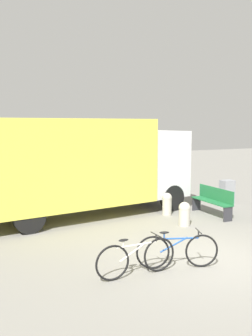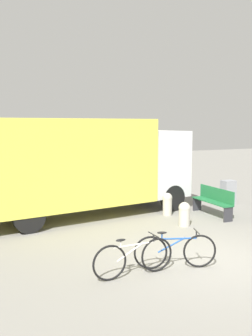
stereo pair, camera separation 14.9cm
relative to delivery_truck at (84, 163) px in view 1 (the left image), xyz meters
name	(u,v)px [view 1 (the left image)]	position (x,y,z in m)	size (l,w,h in m)	color
ground_plane	(212,259)	(1.30, -5.30, -1.84)	(60.00, 60.00, 0.00)	gray
delivery_truck	(84,163)	(0.00, 0.00, 0.00)	(7.80, 3.21, 3.34)	#EAE04C
park_bench	(213,200)	(4.05, -1.87, -1.30)	(0.44, 1.88, 0.97)	#1E6638
bicycle_near	(136,258)	(-0.75, -5.39, -1.44)	(1.85, 0.44, 0.84)	black
bicycle_middle	(177,251)	(0.27, -5.39, -1.44)	(1.76, 0.70, 0.84)	black
bollard_near_bench	(184,213)	(2.39, -2.55, -1.43)	(0.37, 0.37, 0.75)	#B2AD9E
bollard_far_bench	(167,203)	(2.63, -1.12, -1.41)	(0.34, 0.34, 0.78)	#B2AD9E
utility_box	(227,192)	(5.76, -0.58, -1.36)	(0.51, 0.40, 0.95)	gray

